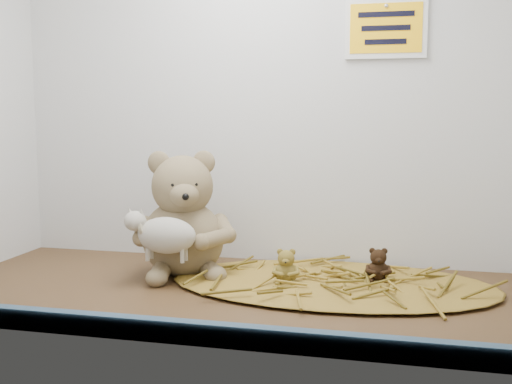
% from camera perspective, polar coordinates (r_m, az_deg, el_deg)
% --- Properties ---
extents(alcove_shell, '(1.20, 0.60, 0.90)m').
position_cam_1_polar(alcove_shell, '(1.35, -1.99, 10.81)').
color(alcove_shell, '#402A16').
rests_on(alcove_shell, ground).
extents(front_rail, '(1.19, 0.02, 0.04)m').
position_cam_1_polar(front_rail, '(1.05, -7.53, -12.11)').
color(front_rail, '#39526D').
rests_on(front_rail, shelf_floor).
extents(straw_bed, '(0.69, 0.40, 0.01)m').
position_cam_1_polar(straw_bed, '(1.37, 6.78, -8.04)').
color(straw_bed, brown).
rests_on(straw_bed, shelf_floor).
extents(main_teddy, '(0.30, 0.31, 0.28)m').
position_cam_1_polar(main_teddy, '(1.44, -6.55, -1.86)').
color(main_teddy, '#8F7658').
rests_on(main_teddy, shelf_floor).
extents(toy_lamb, '(0.17, 0.10, 0.11)m').
position_cam_1_polar(toy_lamb, '(1.36, -7.98, -3.84)').
color(toy_lamb, beige).
rests_on(toy_lamb, main_teddy).
extents(mini_teddy_tan, '(0.07, 0.07, 0.07)m').
position_cam_1_polar(mini_teddy_tan, '(1.34, 2.69, -6.43)').
color(mini_teddy_tan, olive).
rests_on(mini_teddy_tan, straw_bed).
extents(mini_teddy_brown, '(0.06, 0.07, 0.07)m').
position_cam_1_polar(mini_teddy_brown, '(1.38, 10.81, -6.20)').
color(mini_teddy_brown, black).
rests_on(mini_teddy_brown, straw_bed).
extents(wall_sign, '(0.16, 0.01, 0.11)m').
position_cam_1_polar(wall_sign, '(1.52, 11.47, 14.07)').
color(wall_sign, '#F5B00C').
rests_on(wall_sign, back_wall).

